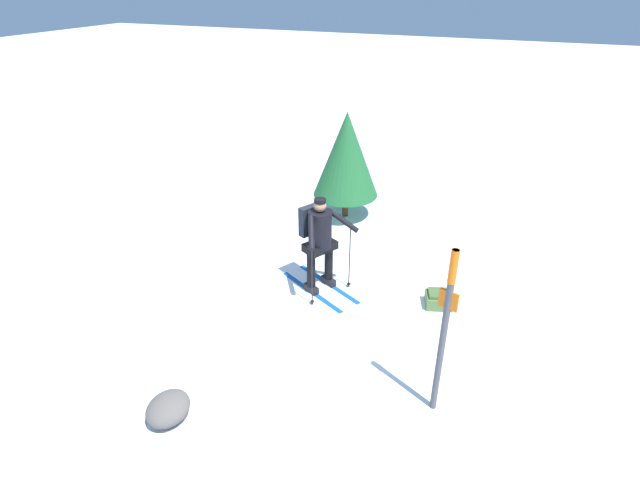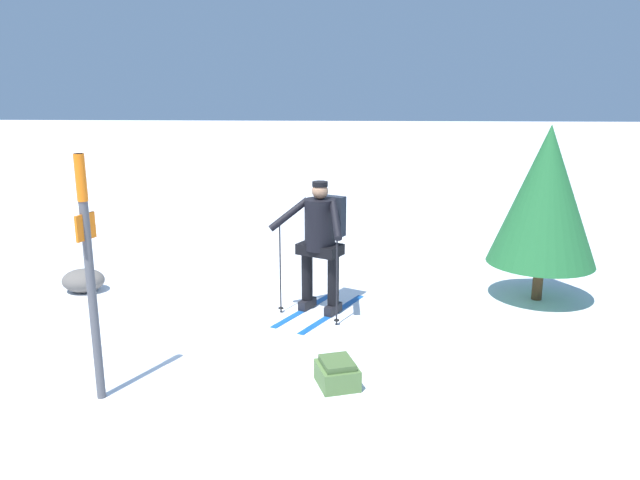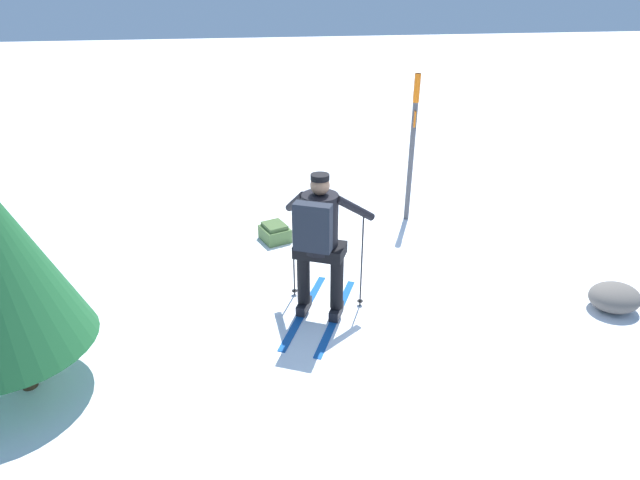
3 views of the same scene
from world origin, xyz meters
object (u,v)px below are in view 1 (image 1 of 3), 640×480
object	(u,v)px
dropped_backpack	(439,299)
trail_marker	(445,322)
pine_tree	(346,155)
skier	(319,237)
rock_boulder	(168,408)

from	to	relation	value
dropped_backpack	trail_marker	world-z (taller)	trail_marker
trail_marker	pine_tree	xyz separation A→B (m)	(4.98, 3.02, 0.09)
skier	dropped_backpack	xyz separation A→B (m)	(0.26, -2.07, -0.89)
skier	pine_tree	size ratio (longest dim) A/B	0.72
skier	pine_tree	world-z (taller)	pine_tree
dropped_backpack	rock_boulder	world-z (taller)	rock_boulder
skier	trail_marker	world-z (taller)	trail_marker
rock_boulder	pine_tree	distance (m)	6.57
dropped_backpack	trail_marker	size ratio (longest dim) A/B	0.22
rock_boulder	pine_tree	world-z (taller)	pine_tree
trail_marker	dropped_backpack	bearing A→B (deg)	8.95
rock_boulder	pine_tree	xyz separation A→B (m)	(6.44, -0.02, 1.30)
trail_marker	pine_tree	world-z (taller)	pine_tree
skier	rock_boulder	size ratio (longest dim) A/B	2.88
rock_boulder	trail_marker	bearing A→B (deg)	-64.43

